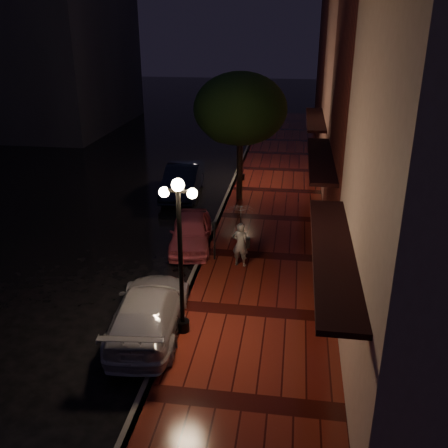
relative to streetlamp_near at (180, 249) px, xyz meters
The scene contains 14 objects.
ground 5.65m from the streetlamp_near, 94.00° to the left, with size 120.00×120.00×0.00m, color black.
sidewalk 5.91m from the streetlamp_near, 69.19° to the left, with size 4.50×60.00×0.15m, color #4A120D.
curb 5.61m from the streetlamp_near, 94.00° to the left, with size 0.25×60.00×0.15m, color #595451.
storefront_mid 10.08m from the streetlamp_near, 46.47° to the left, with size 5.00×8.00×11.00m, color #511914.
storefront_far 16.52m from the streetlamp_near, 66.09° to the left, with size 5.00×8.00×9.00m, color #8C5951.
storefront_extra 25.98m from the streetlamp_near, 75.10° to the left, with size 5.00×12.00×10.00m, color #511914.
streetlamp_near is the anchor object (origin of this frame).
streetlamp_far 14.00m from the streetlamp_near, 90.00° to the left, with size 0.96×0.36×4.31m.
street_tree 11.12m from the streetlamp_near, 88.65° to the left, with size 4.16×4.16×5.80m.
pink_car 6.05m from the streetlamp_near, 99.56° to the left, with size 1.48×3.67×1.25m, color #D65868.
navy_car 11.97m from the streetlamp_near, 102.64° to the left, with size 1.59×4.56×1.50m, color black.
silver_car 2.17m from the streetlamp_near, behind, with size 1.82×4.49×1.30m, color #B6B5BE.
woman_with_umbrella 4.36m from the streetlamp_near, 75.11° to the left, with size 0.91×0.93×2.19m.
parking_meter 4.72m from the streetlamp_near, 88.14° to the left, with size 0.16×0.14×1.41m.
Camera 1 is at (3.10, -16.18, 7.98)m, focal length 40.00 mm.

